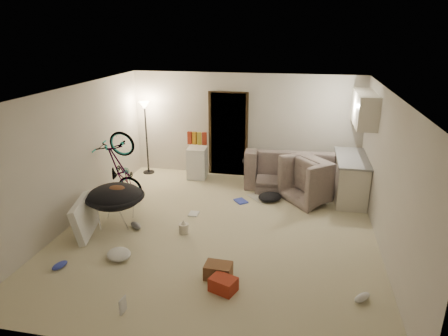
% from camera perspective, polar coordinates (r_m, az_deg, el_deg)
% --- Properties ---
extents(floor, '(5.50, 6.00, 0.02)m').
position_cam_1_polar(floor, '(7.35, -0.69, -8.92)').
color(floor, beige).
rests_on(floor, ground).
extents(ceiling, '(5.50, 6.00, 0.02)m').
position_cam_1_polar(ceiling, '(6.55, -0.78, 10.92)').
color(ceiling, white).
rests_on(ceiling, wall_back).
extents(wall_back, '(5.50, 0.02, 2.50)m').
position_cam_1_polar(wall_back, '(9.70, 3.02, 6.06)').
color(wall_back, beige).
rests_on(wall_back, floor).
extents(wall_front, '(5.50, 0.02, 2.50)m').
position_cam_1_polar(wall_front, '(4.22, -9.54, -12.65)').
color(wall_front, beige).
rests_on(wall_front, floor).
extents(wall_left, '(0.02, 6.00, 2.50)m').
position_cam_1_polar(wall_left, '(7.87, -20.79, 1.67)').
color(wall_left, beige).
rests_on(wall_left, floor).
extents(wall_right, '(0.02, 6.00, 2.50)m').
position_cam_1_polar(wall_right, '(6.85, 22.48, -1.09)').
color(wall_right, beige).
rests_on(wall_right, floor).
extents(doorway, '(0.85, 0.10, 2.04)m').
position_cam_1_polar(doorway, '(9.78, 0.63, 4.81)').
color(doorway, black).
rests_on(doorway, floor).
extents(door_trim, '(0.97, 0.04, 2.10)m').
position_cam_1_polar(door_trim, '(9.75, 0.60, 4.76)').
color(door_trim, '#302111').
rests_on(door_trim, floor).
extents(floor_lamp, '(0.28, 0.28, 1.81)m').
position_cam_1_polar(floor_lamp, '(9.97, -11.15, 6.43)').
color(floor_lamp, black).
rests_on(floor_lamp, floor).
extents(kitchen_counter, '(0.60, 1.50, 0.88)m').
position_cam_1_polar(kitchen_counter, '(8.92, 17.55, -1.45)').
color(kitchen_counter, beige).
rests_on(kitchen_counter, floor).
extents(counter_top, '(0.64, 1.54, 0.04)m').
position_cam_1_polar(counter_top, '(8.78, 17.85, 1.36)').
color(counter_top, gray).
rests_on(counter_top, kitchen_counter).
extents(kitchen_uppers, '(0.38, 1.40, 0.65)m').
position_cam_1_polar(kitchen_uppers, '(8.55, 19.44, 8.00)').
color(kitchen_uppers, beige).
rests_on(kitchen_uppers, wall_right).
extents(sofa, '(2.31, 1.00, 0.66)m').
position_cam_1_polar(sofa, '(9.32, 10.10, -0.66)').
color(sofa, '#333932').
rests_on(sofa, floor).
extents(armchair, '(1.39, 1.41, 0.69)m').
position_cam_1_polar(armchair, '(8.75, 13.29, -2.14)').
color(armchair, '#333932').
rests_on(armchair, floor).
extents(bicycle, '(1.60, 0.75, 0.91)m').
position_cam_1_polar(bicycle, '(8.68, -14.42, -1.94)').
color(bicycle, black).
rests_on(bicycle, floor).
extents(book_asset, '(0.24, 0.19, 0.02)m').
position_cam_1_polar(book_asset, '(5.57, -14.62, -19.78)').
color(book_asset, '#9D2B17').
rests_on(book_asset, floor).
extents(mini_fridge, '(0.47, 0.47, 0.76)m').
position_cam_1_polar(mini_fridge, '(9.71, -3.85, 0.73)').
color(mini_fridge, white).
rests_on(mini_fridge, floor).
extents(snack_box_0, '(0.11, 0.08, 0.30)m').
position_cam_1_polar(snack_box_0, '(9.58, -4.91, 4.31)').
color(snack_box_0, '#9D2B17').
rests_on(snack_box_0, mini_fridge).
extents(snack_box_1, '(0.11, 0.09, 0.30)m').
position_cam_1_polar(snack_box_1, '(9.55, -4.22, 4.28)').
color(snack_box_1, '#BF7F17').
rests_on(snack_box_1, mini_fridge).
extents(snack_box_2, '(0.11, 0.09, 0.30)m').
position_cam_1_polar(snack_box_2, '(9.52, -3.52, 4.25)').
color(snack_box_2, gold).
rests_on(snack_box_2, mini_fridge).
extents(snack_box_3, '(0.10, 0.07, 0.30)m').
position_cam_1_polar(snack_box_3, '(9.49, -2.82, 4.21)').
color(snack_box_3, '#9D2B17').
rests_on(snack_box_3, mini_fridge).
extents(saucer_chair, '(1.08, 1.08, 0.77)m').
position_cam_1_polar(saucer_chair, '(7.63, -15.26, -4.65)').
color(saucer_chair, silver).
rests_on(saucer_chair, floor).
extents(hoodie, '(0.54, 0.48, 0.22)m').
position_cam_1_polar(hoodie, '(7.51, -15.15, -3.30)').
color(hoodie, '#4E2D1A').
rests_on(hoodie, saucer_chair).
extents(sofa_drape, '(0.64, 0.57, 0.28)m').
position_cam_1_polar(sofa_drape, '(9.31, 4.33, 0.93)').
color(sofa_drape, black).
rests_on(sofa_drape, sofa).
extents(tv_box, '(0.47, 0.99, 0.65)m').
position_cam_1_polar(tv_box, '(7.49, -19.31, -6.70)').
color(tv_box, silver).
rests_on(tv_box, floor).
extents(drink_case_a, '(0.40, 0.29, 0.22)m').
position_cam_1_polar(drink_case_a, '(6.03, -0.83, -14.49)').
color(drink_case_a, brown).
rests_on(drink_case_a, floor).
extents(drink_case_b, '(0.42, 0.37, 0.20)m').
position_cam_1_polar(drink_case_b, '(5.77, -0.11, -16.29)').
color(drink_case_b, '#9D2B17').
rests_on(drink_case_b, floor).
extents(juicer, '(0.18, 0.18, 0.26)m').
position_cam_1_polar(juicer, '(7.23, -5.77, -8.50)').
color(juicer, beige).
rests_on(juicer, floor).
extents(newspaper, '(0.69, 0.70, 0.01)m').
position_cam_1_polar(newspaper, '(8.72, 5.38, -4.19)').
color(newspaper, beige).
rests_on(newspaper, floor).
extents(book_blue, '(0.34, 0.35, 0.03)m').
position_cam_1_polar(book_blue, '(8.48, 2.42, -4.74)').
color(book_blue, '#3342B9').
rests_on(book_blue, floor).
extents(book_white, '(0.18, 0.24, 0.02)m').
position_cam_1_polar(book_white, '(7.94, -4.35, -6.54)').
color(book_white, silver).
rests_on(book_white, floor).
extents(shoe_1, '(0.33, 0.23, 0.11)m').
position_cam_1_polar(shoe_1, '(9.58, 3.58, -1.59)').
color(shoe_1, slate).
rests_on(shoe_1, floor).
extents(shoe_2, '(0.20, 0.29, 0.10)m').
position_cam_1_polar(shoe_2, '(6.75, -22.43, -12.73)').
color(shoe_2, '#3342B9').
rests_on(shoe_2, floor).
extents(shoe_3, '(0.31, 0.28, 0.11)m').
position_cam_1_polar(shoe_3, '(7.55, -12.48, -8.03)').
color(shoe_3, slate).
rests_on(shoe_3, floor).
extents(shoe_4, '(0.28, 0.29, 0.11)m').
position_cam_1_polar(shoe_4, '(5.92, 19.13, -17.06)').
color(shoe_4, white).
rests_on(shoe_4, floor).
extents(clothes_lump_b, '(0.68, 0.67, 0.16)m').
position_cam_1_polar(clothes_lump_b, '(8.57, 6.57, -4.11)').
color(clothes_lump_b, black).
rests_on(clothes_lump_b, floor).
extents(clothes_lump_c, '(0.56, 0.57, 0.13)m').
position_cam_1_polar(clothes_lump_c, '(6.71, -14.79, -11.83)').
color(clothes_lump_c, silver).
rests_on(clothes_lump_c, floor).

